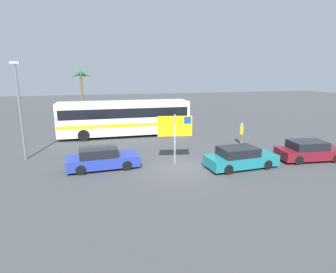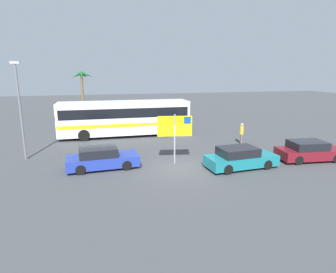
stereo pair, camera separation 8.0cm
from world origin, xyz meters
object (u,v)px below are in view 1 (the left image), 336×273
at_px(bus_front_coach, 124,117).
at_px(pedestrian_by_bus, 241,132).
at_px(ferry_sign, 176,128).
at_px(car_teal, 240,158).
at_px(car_blue, 102,158).
at_px(car_maroon, 309,151).

relative_size(bus_front_coach, pedestrian_by_bus, 6.63).
relative_size(bus_front_coach, ferry_sign, 3.65).
relative_size(car_teal, car_blue, 1.02).
xyz_separation_m(bus_front_coach, pedestrian_by_bus, (8.89, -5.47, -0.74)).
distance_m(car_teal, pedestrian_by_bus, 5.98).
height_order(car_teal, car_blue, same).
relative_size(car_blue, car_maroon, 0.99).
xyz_separation_m(ferry_sign, car_teal, (3.63, -1.82, -1.69)).
bearing_deg(car_blue, ferry_sign, -5.30).
height_order(bus_front_coach, ferry_sign, ferry_sign).
relative_size(car_teal, pedestrian_by_bus, 2.55).
bearing_deg(car_maroon, pedestrian_by_bus, 121.09).
bearing_deg(pedestrian_by_bus, ferry_sign, -131.57).
height_order(ferry_sign, car_teal, ferry_sign).
height_order(bus_front_coach, car_maroon, bus_front_coach).
xyz_separation_m(ferry_sign, car_blue, (-4.63, 0.12, -1.69)).
bearing_deg(bus_front_coach, car_teal, -60.60).
distance_m(ferry_sign, car_teal, 4.40).
xyz_separation_m(ferry_sign, car_maroon, (8.87, -1.50, -1.69)).
distance_m(car_teal, car_maroon, 5.25).
xyz_separation_m(bus_front_coach, car_blue, (-2.23, -8.75, -1.15)).
xyz_separation_m(car_teal, car_blue, (-8.25, 1.95, 0.00)).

